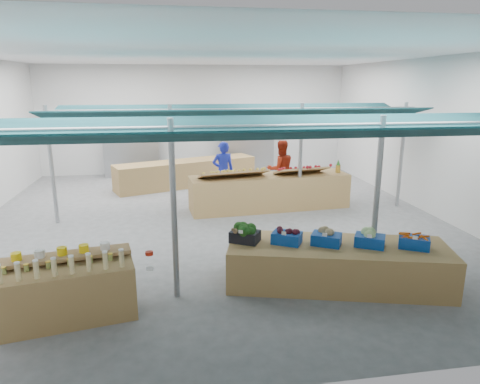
{
  "coord_description": "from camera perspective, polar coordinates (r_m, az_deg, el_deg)",
  "views": [
    {
      "loc": [
        -1.0,
        -10.71,
        3.52
      ],
      "look_at": [
        0.47,
        -1.6,
        1.16
      ],
      "focal_mm": 32.0,
      "sensor_mm": 36.0,
      "label": 1
    }
  ],
  "objects": [
    {
      "name": "crate_stack",
      "position": [
        8.44,
        22.97,
        -9.04
      ],
      "size": [
        0.64,
        0.52,
        0.67
      ],
      "primitive_type": "cube",
      "rotation": [
        0.0,
        0.0,
        0.26
      ],
      "color": "navy",
      "rests_on": "floor"
    },
    {
      "name": "fruit_counter",
      "position": [
        12.28,
        3.96,
        0.02
      ],
      "size": [
        4.61,
        1.46,
        0.97
      ],
      "primitive_type": "cube",
      "rotation": [
        0.0,
        0.0,
        0.08
      ],
      "color": "olive",
      "rests_on": "floor"
    },
    {
      "name": "pole_grid",
      "position": [
        9.28,
        1.83,
        3.74
      ],
      "size": [
        10.0,
        4.6,
        3.0
      ],
      "color": "gray",
      "rests_on": "floor"
    },
    {
      "name": "crate_cabbage",
      "position": [
        7.82,
        16.95,
        -5.83
      ],
      "size": [
        0.61,
        0.55,
        0.35
      ],
      "rotation": [
        0.0,
        0.0,
        -0.52
      ],
      "color": "navy",
      "rests_on": "veg_counter"
    },
    {
      "name": "pineapple",
      "position": [
        12.81,
        12.95,
        3.34
      ],
      "size": [
        0.14,
        0.14,
        0.39
      ],
      "rotation": [
        0.0,
        0.0,
        0.17
      ],
      "color": "#8C6019",
      "rests_on": "fruit_counter"
    },
    {
      "name": "vendor_right",
      "position": [
        13.37,
        5.43,
        3.02
      ],
      "size": [
        0.94,
        0.76,
        1.82
      ],
      "primitive_type": "imported",
      "rotation": [
        0.0,
        0.0,
        3.23
      ],
      "color": "#A02713",
      "rests_on": "floor"
    },
    {
      "name": "apple_heap_yellow",
      "position": [
        11.75,
        -0.85,
        2.65
      ],
      "size": [
        1.99,
        1.01,
        0.27
      ],
      "rotation": [
        0.0,
        0.0,
        0.17
      ],
      "color": "#997247",
      "rests_on": "fruit_counter"
    },
    {
      "name": "crate_carrots",
      "position": [
        8.02,
        22.19,
        -6.14
      ],
      "size": [
        0.61,
        0.55,
        0.29
      ],
      "rotation": [
        0.0,
        0.0,
        -0.52
      ],
      "color": "navy",
      "rests_on": "veg_counter"
    },
    {
      "name": "floor",
      "position": [
        11.32,
        -3.67,
        -3.8
      ],
      "size": [
        13.0,
        13.0,
        0.0
      ],
      "primitive_type": "plane",
      "color": "#5F5F61",
      "rests_on": "ground"
    },
    {
      "name": "apple_heap_red",
      "position": [
        12.35,
        8.23,
        3.08
      ],
      "size": [
        1.6,
        0.94,
        0.27
      ],
      "rotation": [
        0.0,
        0.0,
        0.17
      ],
      "color": "#997247",
      "rests_on": "fruit_counter"
    },
    {
      "name": "veg_counter",
      "position": [
        7.93,
        12.83,
        -9.41
      ],
      "size": [
        4.05,
        2.23,
        0.75
      ],
      "primitive_type": "cube",
      "rotation": [
        0.0,
        0.0,
        -0.26
      ],
      "color": "olive",
      "rests_on": "floor"
    },
    {
      "name": "crate_celeriac",
      "position": [
        7.71,
        11.46,
        -5.88
      ],
      "size": [
        0.61,
        0.55,
        0.31
      ],
      "rotation": [
        0.0,
        0.0,
        -0.52
      ],
      "color": "navy",
      "rests_on": "veg_counter"
    },
    {
      "name": "crate_beets",
      "position": [
        7.67,
        6.27,
        -5.86
      ],
      "size": [
        0.61,
        0.55,
        0.29
      ],
      "rotation": [
        0.0,
        0.0,
        -0.52
      ],
      "color": "navy",
      "rests_on": "veg_counter"
    },
    {
      "name": "pole_ribbon",
      "position": [
        6.46,
        -12.01,
        -8.19
      ],
      "size": [
        0.12,
        0.12,
        0.28
      ],
      "color": "#B81E0C",
      "rests_on": "pole_grid"
    },
    {
      "name": "back_shelving_left",
      "position": [
        16.96,
        -14.23,
        5.37
      ],
      "size": [
        2.0,
        0.5,
        2.0
      ],
      "primitive_type": "cube",
      "color": "#B23F33",
      "rests_on": "floor"
    },
    {
      "name": "sparrow",
      "position": [
        7.55,
        -0.7,
        -5.19
      ],
      "size": [
        0.12,
        0.09,
        0.11
      ],
      "rotation": [
        0.0,
        0.0,
        -0.52
      ],
      "color": "brown",
      "rests_on": "crate_broccoli"
    },
    {
      "name": "far_counter",
      "position": [
        15.11,
        -7.12,
        2.51
      ],
      "size": [
        5.01,
        2.67,
        0.9
      ],
      "primitive_type": "cube",
      "rotation": [
        0.0,
        0.0,
        0.36
      ],
      "color": "olive",
      "rests_on": "floor"
    },
    {
      "name": "crate_broccoli",
      "position": [
        7.69,
        0.67,
        -5.53
      ],
      "size": [
        0.61,
        0.55,
        0.35
      ],
      "rotation": [
        0.0,
        0.0,
        -0.52
      ],
      "color": "black",
      "rests_on": "veg_counter"
    },
    {
      "name": "vendor_left",
      "position": [
        13.04,
        -2.25,
        2.78
      ],
      "size": [
        0.7,
        0.49,
        1.82
      ],
      "primitive_type": "imported",
      "rotation": [
        0.0,
        0.0,
        3.23
      ],
      "color": "#1D2ABE",
      "rests_on": "floor"
    },
    {
      "name": "bottle_shelf",
      "position": [
        7.18,
        -21.74,
        -11.98
      ],
      "size": [
        2.03,
        1.44,
        1.12
      ],
      "rotation": [
        0.0,
        0.0,
        0.19
      ],
      "color": "olive",
      "rests_on": "floor"
    },
    {
      "name": "awnings",
      "position": [
        9.16,
        1.88,
        9.71
      ],
      "size": [
        9.5,
        7.08,
        0.3
      ],
      "color": "#0B2931",
      "rests_on": "pole_grid"
    },
    {
      "name": "back_shelving_right",
      "position": [
        17.16,
        0.98,
        5.91
      ],
      "size": [
        2.0,
        0.5,
        2.0
      ],
      "primitive_type": "cube",
      "color": "#B23F33",
      "rests_on": "floor"
    },
    {
      "name": "hall",
      "position": [
        12.22,
        -4.55,
        10.2
      ],
      "size": [
        13.0,
        13.0,
        13.0
      ],
      "color": "silver",
      "rests_on": "ground"
    }
  ]
}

